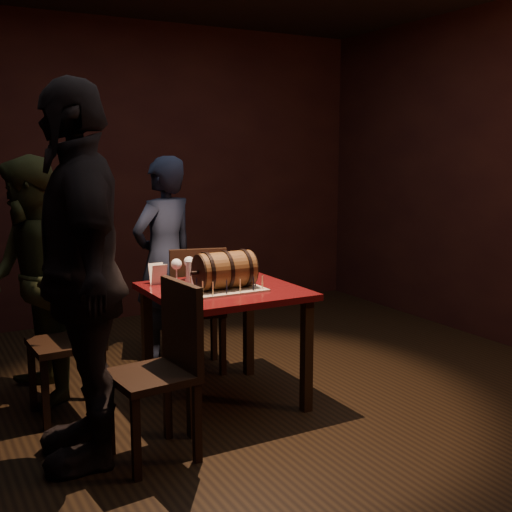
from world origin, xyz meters
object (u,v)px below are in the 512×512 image
pint_of_ale (191,273)px  person_left_rear (32,281)px  chair_left_rear (78,330)px  person_left_front (80,275)px  person_back (165,260)px  chair_left_front (165,360)px  wine_glass_right (217,262)px  chair_back (197,303)px  wine_glass_left (176,265)px  pub_table (224,305)px  wine_glass_mid (189,263)px  barrel_cake (225,270)px

pint_of_ale → person_left_rear: 1.00m
chair_left_rear → person_left_front: size_ratio=0.47×
person_back → chair_left_front: bearing=48.7°
wine_glass_right → chair_left_rear: chair_left_rear is taller
chair_back → person_left_rear: 1.15m
chair_left_front → person_left_front: person_left_front is taller
person_back → pint_of_ale: bearing=61.4°
person_left_front → wine_glass_right: bearing=127.9°
pint_of_ale → chair_back: 0.51m
wine_glass_left → pint_of_ale: wine_glass_left is taller
chair_back → person_left_front: 1.46m
pub_table → wine_glass_left: size_ratio=5.59×
chair_left_rear → chair_left_front: size_ratio=1.00×
wine_glass_right → person_back: (-0.09, 0.74, -0.08)m
pub_table → chair_left_rear: chair_left_rear is taller
pub_table → chair_left_front: chair_left_front is taller
wine_glass_right → pint_of_ale: bearing=-167.8°
person_left_front → chair_left_rear: bearing=177.7°
wine_glass_mid → person_left_rear: size_ratio=0.10×
wine_glass_mid → person_left_front: 1.11m
pint_of_ale → person_left_front: bearing=-146.9°
chair_left_rear → person_back: person_back is taller
wine_glass_right → chair_left_front: (-0.66, -0.77, -0.35)m
barrel_cake → chair_left_front: barrel_cake is taller
wine_glass_right → wine_glass_left: bearing=173.7°
chair_back → barrel_cake: bearing=-97.4°
pub_table → barrel_cake: bearing=-107.0°
barrel_cake → chair_left_front: size_ratio=0.44×
wine_glass_mid → chair_left_rear: (-0.76, -0.05, -0.34)m
barrel_cake → chair_left_rear: (-0.84, 0.33, -0.35)m
wine_glass_left → wine_glass_mid: size_ratio=1.00×
person_left_rear → wine_glass_right: bearing=69.6°
pub_table → chair_left_front: bearing=-139.2°
chair_left_rear → pint_of_ale: bearing=-5.0°
barrel_cake → wine_glass_right: barrel_cake is taller
chair_back → chair_left_rear: 0.97m
pub_table → chair_left_front: (-0.59, -0.51, -0.12)m
wine_glass_left → person_back: (0.18, 0.71, -0.08)m
pint_of_ale → person_left_front: (-0.84, -0.55, 0.16)m
chair_left_front → person_back: (0.57, 1.50, 0.26)m
barrel_cake → wine_glass_right: size_ratio=2.54×
barrel_cake → person_back: person_back is taller
chair_back → chair_left_front: bearing=-120.9°
wine_glass_mid → pint_of_ale: 0.13m
barrel_cake → chair_left_front: bearing=-141.5°
person_left_rear → wine_glass_left: bearing=66.3°
chair_left_rear → wine_glass_left: bearing=0.9°
barrel_cake → chair_back: (0.08, 0.64, -0.35)m
wine_glass_right → person_left_front: 1.20m
pub_table → person_left_rear: size_ratio=0.57×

